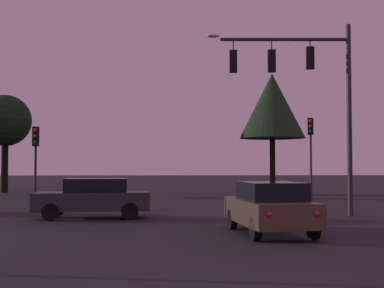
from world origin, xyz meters
The scene contains 8 objects.
ground_plane centered at (0.00, 24.50, 0.00)m, with size 168.00×168.00×0.00m, color black.
traffic_signal_mast_arm centered at (5.12, 13.47, 5.33)m, with size 5.82×0.59×7.70m.
traffic_light_corner_right centered at (-6.44, 17.27, 2.71)m, with size 0.33×0.37×3.80m.
traffic_light_median centered at (7.18, 19.99, 3.21)m, with size 0.36×0.38×4.54m.
car_nearside_lane centered at (2.49, 8.10, 0.79)m, with size 2.20×4.23×1.52m.
car_crossing_left centered at (-3.27, 13.03, 0.79)m, with size 4.47×2.06×1.52m.
tree_behind_sign centered at (7.11, 29.13, 6.21)m, with size 4.60×4.60×8.53m.
tree_center_horizon centered at (-12.46, 33.09, 5.38)m, with size 3.88×3.88×7.39m.
Camera 1 is at (-0.68, -7.06, 1.98)m, focal length 48.95 mm.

